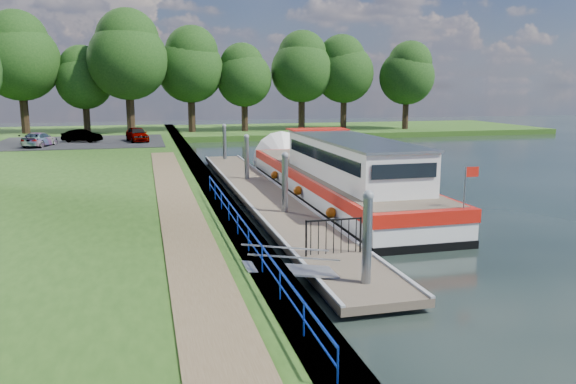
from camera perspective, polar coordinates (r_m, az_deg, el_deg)
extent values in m
plane|color=black|center=(16.05, 7.20, -9.90)|extent=(160.00, 160.00, 0.00)
cube|color=#473D2D|center=(29.57, -8.19, 0.40)|extent=(1.10, 90.00, 0.78)
cube|color=#254814|center=(68.46, 0.58, 6.26)|extent=(60.00, 18.00, 0.60)
cube|color=brown|center=(22.50, -10.94, -1.87)|extent=(1.60, 40.00, 0.05)
cube|color=black|center=(52.44, -20.28, 4.78)|extent=(14.00, 12.00, 0.06)
cube|color=#0C2DBF|center=(17.68, -4.64, -2.91)|extent=(0.04, 18.00, 0.04)
cube|color=#0C2DBF|center=(17.77, -4.62, -4.00)|extent=(0.03, 18.00, 0.03)
cylinder|color=#0C2DBF|center=(9.57, 5.08, -17.34)|extent=(0.04, 0.04, 0.72)
cylinder|color=#0C2DBF|center=(11.28, 1.62, -12.76)|extent=(0.04, 0.04, 0.72)
cylinder|color=#0C2DBF|center=(13.08, -0.82, -9.38)|extent=(0.04, 0.04, 0.72)
cylinder|color=#0C2DBF|center=(14.93, -2.64, -6.81)|extent=(0.04, 0.04, 0.72)
cylinder|color=#0C2DBF|center=(16.81, -4.04, -4.81)|extent=(0.04, 0.04, 0.72)
cylinder|color=#0C2DBF|center=(18.72, -5.15, -3.22)|extent=(0.04, 0.04, 0.72)
cylinder|color=#0C2DBF|center=(20.64, -6.05, -1.91)|extent=(0.04, 0.04, 0.72)
cylinder|color=#0C2DBF|center=(22.58, -6.79, -0.83)|extent=(0.04, 0.04, 0.72)
cylinder|color=#0C2DBF|center=(24.53, -7.42, 0.07)|extent=(0.04, 0.04, 0.72)
cylinder|color=#0C2DBF|center=(26.49, -7.95, 0.85)|extent=(0.04, 0.04, 0.72)
cube|color=brown|center=(28.04, -2.55, -0.29)|extent=(2.50, 30.00, 0.24)
cube|color=#9EA0A3|center=(16.91, 5.95, -8.60)|extent=(2.30, 5.00, 0.30)
cube|color=#9EA0A3|center=(24.27, -0.60, -2.57)|extent=(2.30, 5.00, 0.30)
cube|color=#9EA0A3|center=(31.94, -4.03, 0.64)|extent=(2.30, 5.00, 0.30)
cube|color=#9EA0A3|center=(39.74, -6.12, 2.59)|extent=(2.30, 5.00, 0.30)
cube|color=#9EA0A3|center=(28.27, -0.19, 0.12)|extent=(0.12, 30.00, 0.06)
cube|color=#9EA0A3|center=(27.80, -4.96, -0.10)|extent=(0.12, 30.00, 0.06)
cylinder|color=gray|center=(15.26, 7.99, -6.65)|extent=(0.26, 0.26, 3.40)
sphere|color=gray|center=(14.84, 8.15, -0.38)|extent=(0.30, 0.30, 0.30)
cylinder|color=gray|center=(23.58, -0.32, -0.36)|extent=(0.26, 0.26, 3.40)
sphere|color=gray|center=(23.31, -0.32, 3.75)|extent=(0.30, 0.30, 0.30)
cylinder|color=gray|center=(32.26, -4.21, 2.62)|extent=(0.26, 0.26, 3.40)
sphere|color=gray|center=(32.07, -4.25, 5.63)|extent=(0.30, 0.30, 0.30)
cylinder|color=gray|center=(41.08, -6.45, 4.32)|extent=(0.26, 0.26, 3.40)
sphere|color=gray|center=(40.93, -6.50, 6.69)|extent=(0.30, 0.30, 0.30)
cube|color=#A5A8AD|center=(15.75, 0.24, -7.90)|extent=(2.58, 1.00, 0.43)
cube|color=#A5A8AD|center=(15.16, 0.70, -6.67)|extent=(2.58, 0.04, 0.41)
cube|color=#A5A8AD|center=(16.04, -0.19, -5.68)|extent=(2.58, 0.04, 0.41)
cube|color=black|center=(17.45, 1.85, -4.74)|extent=(0.05, 0.05, 1.15)
cube|color=black|center=(18.02, 7.37, -4.32)|extent=(0.05, 0.05, 1.15)
cube|color=black|center=(17.58, 4.69, -2.83)|extent=(1.85, 0.05, 0.05)
cube|color=black|center=(17.49, 2.33, -4.70)|extent=(0.02, 0.02, 1.10)
cube|color=black|center=(17.56, 3.11, -4.65)|extent=(0.02, 0.02, 1.10)
cube|color=black|center=(17.64, 3.89, -4.59)|extent=(0.02, 0.02, 1.10)
cube|color=black|center=(17.71, 4.66, -4.53)|extent=(0.02, 0.02, 1.10)
cube|color=black|center=(17.80, 5.42, -4.47)|extent=(0.02, 0.02, 1.10)
cube|color=black|center=(17.88, 6.18, -4.41)|extent=(0.02, 0.02, 1.10)
cube|color=black|center=(17.97, 6.93, -4.36)|extent=(0.02, 0.02, 1.10)
cube|color=black|center=(28.84, 4.55, -0.53)|extent=(4.00, 20.00, 0.55)
cube|color=silver|center=(28.72, 4.57, 0.64)|extent=(3.96, 19.90, 0.65)
cube|color=red|center=(28.63, 4.59, 1.75)|extent=(4.04, 20.00, 0.48)
cube|color=brown|center=(28.60, 4.60, 2.22)|extent=(3.68, 19.20, 0.04)
cone|color=silver|center=(38.60, -0.44, 3.16)|extent=(4.00, 1.50, 4.00)
cube|color=silver|center=(26.15, 6.40, 3.34)|extent=(3.00, 11.00, 1.75)
cube|color=gray|center=(26.05, 6.44, 5.35)|extent=(3.10, 11.20, 0.10)
cube|color=black|center=(25.62, 3.23, 3.80)|extent=(0.04, 10.00, 0.55)
cube|color=black|center=(26.69, 9.47, 3.95)|extent=(0.04, 10.00, 0.55)
cube|color=black|center=(31.34, 2.81, 5.07)|extent=(2.60, 0.04, 0.55)
cube|color=black|center=(21.07, 11.76, 2.09)|extent=(2.60, 0.04, 0.55)
cube|color=red|center=(30.94, 3.02, 6.39)|extent=(3.20, 1.60, 0.06)
cylinder|color=gray|center=(20.43, 17.53, 0.41)|extent=(0.05, 0.05, 1.50)
cube|color=red|center=(20.48, 18.21, 1.96)|extent=(0.50, 0.02, 0.35)
sphere|color=#C6560B|center=(22.48, 4.41, -2.11)|extent=(0.44, 0.44, 0.44)
sphere|color=#C6560B|center=(27.16, 1.02, 0.16)|extent=(0.44, 0.44, 0.44)
sphere|color=#C6560B|center=(31.94, -1.36, 1.75)|extent=(0.44, 0.44, 0.44)
imported|color=#594C47|center=(22.77, 6.41, 2.25)|extent=(0.44, 0.65, 1.72)
cylinder|color=#332316|center=(64.47, -25.18, 7.12)|extent=(0.83, 0.83, 4.21)
sphere|color=#15330F|center=(64.45, -25.57, 11.88)|extent=(7.95, 7.95, 7.95)
sphere|color=#15330F|center=(64.70, -25.90, 13.62)|extent=(6.31, 6.31, 6.31)
cylinder|color=#332316|center=(64.18, -19.77, 6.99)|extent=(0.70, 0.70, 3.10)
sphere|color=#15330F|center=(64.09, -19.99, 10.52)|extent=(5.85, 5.85, 5.85)
sphere|color=#15330F|center=(64.30, -20.22, 11.81)|extent=(4.65, 4.65, 4.65)
cylinder|color=#332316|center=(61.39, -15.69, 7.64)|extent=(0.84, 0.84, 4.29)
sphere|color=#15330F|center=(61.37, -15.96, 12.75)|extent=(8.10, 8.10, 8.10)
sphere|color=#15330F|center=(61.64, -16.01, 14.62)|extent=(6.44, 6.44, 6.44)
cylinder|color=#332316|center=(63.59, -9.75, 7.76)|extent=(0.79, 0.79, 3.83)
sphere|color=#15330F|center=(63.54, -9.90, 12.18)|extent=(7.24, 7.24, 7.24)
sphere|color=#15330F|center=(63.41, -9.76, 13.82)|extent=(5.75, 5.75, 5.75)
cylinder|color=#332316|center=(64.10, -4.42, 7.65)|extent=(0.72, 0.72, 3.26)
sphere|color=#15330F|center=(64.01, -4.47, 11.38)|extent=(6.16, 6.16, 6.16)
sphere|color=#15330F|center=(64.26, -4.71, 12.74)|extent=(4.89, 4.89, 4.89)
cylinder|color=#332316|center=(65.88, 1.39, 7.99)|extent=(0.78, 0.78, 3.77)
sphere|color=#15330F|center=(65.82, 1.41, 12.18)|extent=(7.13, 7.13, 7.13)
sphere|color=#15330F|center=(66.15, 1.47, 13.72)|extent=(5.66, 5.66, 5.66)
cylinder|color=#332316|center=(67.48, 5.66, 7.95)|extent=(0.77, 0.77, 3.65)
sphere|color=#15330F|center=(67.42, 5.73, 11.91)|extent=(6.89, 6.89, 6.89)
sphere|color=#15330F|center=(67.37, 5.46, 13.38)|extent=(5.47, 5.47, 5.47)
cylinder|color=#332316|center=(68.54, 11.83, 7.72)|extent=(0.74, 0.74, 3.41)
sphere|color=#15330F|center=(68.47, 11.98, 11.35)|extent=(6.43, 6.43, 6.43)
sphere|color=#15330F|center=(68.41, 12.29, 12.69)|extent=(5.11, 5.11, 5.11)
imported|color=#999999|center=(51.13, -15.08, 5.69)|extent=(2.24, 3.98, 1.28)
imported|color=#999999|center=(52.04, -20.21, 5.38)|extent=(3.50, 2.26, 1.09)
imported|color=#999999|center=(49.61, -23.95, 4.92)|extent=(2.62, 4.21, 1.14)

